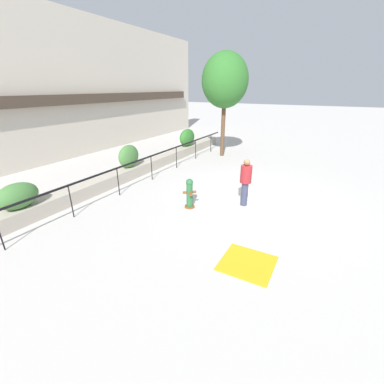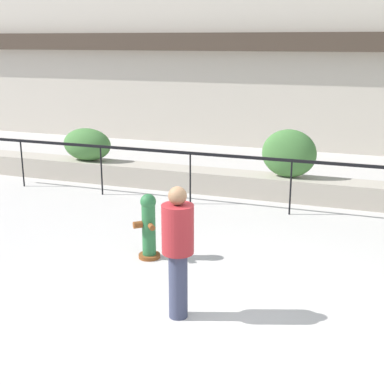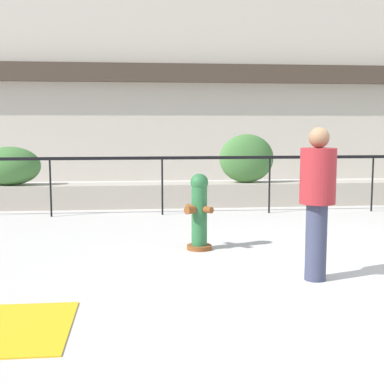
% 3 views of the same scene
% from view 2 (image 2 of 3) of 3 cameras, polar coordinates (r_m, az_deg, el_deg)
% --- Properties ---
extents(ground_plane, '(120.00, 120.00, 0.00)m').
position_cam_2_polar(ground_plane, '(6.67, 2.91, -14.96)').
color(ground_plane, '#BCB7B2').
extents(building_facade, '(30.00, 1.36, 8.00)m').
position_cam_2_polar(building_facade, '(17.56, 15.11, 17.26)').
color(building_facade, beige).
rests_on(building_facade, ground).
extents(planter_wall_low, '(18.00, 0.70, 0.50)m').
position_cam_2_polar(planter_wall_low, '(12.03, 11.27, 0.33)').
color(planter_wall_low, '#ADA393').
rests_on(planter_wall_low, ground).
extents(fence_railing_segment, '(15.00, 0.05, 1.15)m').
position_cam_2_polar(fence_railing_segment, '(10.79, 10.59, 2.78)').
color(fence_railing_segment, black).
rests_on(fence_railing_segment, ground).
extents(hedge_bush_0, '(1.28, 0.70, 0.81)m').
position_cam_2_polar(hedge_bush_0, '(13.64, -11.13, 5.00)').
color(hedge_bush_0, '#427538').
rests_on(hedge_bush_0, planter_wall_low).
extents(hedge_bush_1, '(1.20, 0.56, 1.06)m').
position_cam_2_polar(hedge_bush_1, '(11.88, 10.31, 4.07)').
color(hedge_bush_1, '#427538').
rests_on(hedge_bush_1, planter_wall_low).
extents(fire_hydrant, '(0.50, 0.50, 1.08)m').
position_cam_2_polar(fire_hydrant, '(8.61, -4.67, -3.59)').
color(fire_hydrant, brown).
rests_on(fire_hydrant, ground).
extents(pedestrian, '(0.53, 0.53, 1.73)m').
position_cam_2_polar(pedestrian, '(6.63, -1.52, -5.62)').
color(pedestrian, '#383D56').
rests_on(pedestrian, ground).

